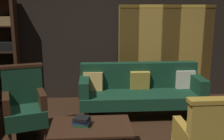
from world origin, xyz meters
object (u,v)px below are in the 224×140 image
book_green_cloth (82,124)px  book_navy_cloth (82,121)px  coffee_table (91,129)px  folding_screen (170,51)px  velvet_couch (141,89)px  book_black_cloth (82,119)px  armchair_wing_left (24,104)px

book_green_cloth → book_navy_cloth: (0.00, 0.00, 0.04)m
coffee_table → book_green_cloth: 0.13m
folding_screen → velvet_couch: 1.25m
book_black_cloth → folding_screen: bearing=52.4°
book_green_cloth → folding_screen: bearing=52.4°
book_black_cloth → coffee_table: bearing=-7.0°
book_navy_cloth → velvet_couch: bearing=54.8°
book_navy_cloth → book_black_cloth: bearing=0.0°
velvet_couch → coffee_table: velvet_couch is taller
armchair_wing_left → book_black_cloth: bearing=-36.5°
coffee_table → book_navy_cloth: (-0.11, 0.01, 0.10)m
folding_screen → book_navy_cloth: bearing=-127.6°
coffee_table → armchair_wing_left: (-0.96, 0.64, 0.12)m
coffee_table → armchair_wing_left: bearing=146.3°
folding_screen → velvet_couch: (-0.74, -0.85, -0.53)m
folding_screen → velvet_couch: size_ratio=1.01×
folding_screen → armchair_wing_left: (-2.56, -1.61, -0.50)m
book_green_cloth → book_navy_cloth: bearing=0.0°
book_green_cloth → book_navy_cloth: book_navy_cloth is taller
folding_screen → velvet_couch: folding_screen is taller
armchair_wing_left → book_black_cloth: armchair_wing_left is taller
velvet_couch → book_black_cloth: (-0.98, -1.39, 0.06)m
armchair_wing_left → book_black_cloth: 1.05m
book_green_cloth → book_navy_cloth: 0.04m
velvet_couch → book_navy_cloth: (-0.98, -1.39, 0.02)m
velvet_couch → coffee_table: size_ratio=2.12×
folding_screen → armchair_wing_left: 3.07m
coffee_table → folding_screen: bearing=54.5°
coffee_table → book_navy_cloth: size_ratio=4.78×
velvet_couch → book_green_cloth: size_ratio=11.58×
velvet_couch → coffee_table: 1.65m
book_navy_cloth → book_black_cloth: book_black_cloth is taller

